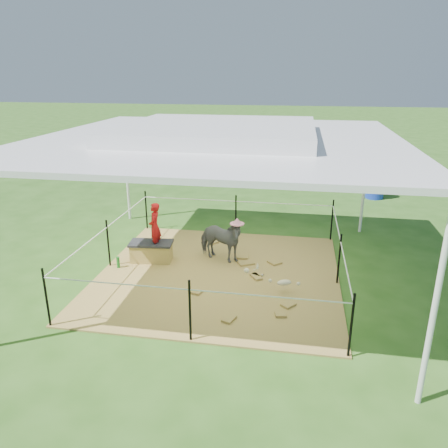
% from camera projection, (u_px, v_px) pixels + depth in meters
% --- Properties ---
extents(ground, '(90.00, 90.00, 0.00)m').
position_uv_depth(ground, '(219.00, 275.00, 8.53)').
color(ground, '#2D5919').
rests_on(ground, ground).
extents(hay_patch, '(4.60, 4.60, 0.03)m').
position_uv_depth(hay_patch, '(219.00, 274.00, 8.53)').
color(hay_patch, brown).
rests_on(hay_patch, ground).
extents(canopy_tent, '(6.30, 6.30, 2.90)m').
position_uv_depth(canopy_tent, '(218.00, 136.00, 7.64)').
color(canopy_tent, silver).
rests_on(canopy_tent, ground).
extents(rope_fence, '(4.54, 4.54, 1.00)m').
position_uv_depth(rope_fence, '(219.00, 244.00, 8.32)').
color(rope_fence, black).
rests_on(rope_fence, ground).
extents(straw_bale, '(0.86, 0.50, 0.36)m').
position_uv_depth(straw_bale, '(152.00, 252.00, 9.06)').
color(straw_bale, olive).
rests_on(straw_bale, hay_patch).
extents(dark_cloth, '(0.92, 0.55, 0.05)m').
position_uv_depth(dark_cloth, '(151.00, 243.00, 8.99)').
color(dark_cloth, black).
rests_on(dark_cloth, straw_bale).
extents(woman, '(0.27, 0.38, 0.99)m').
position_uv_depth(woman, '(154.00, 222.00, 8.82)').
color(woman, '#AA1012').
rests_on(woman, straw_bale).
extents(green_bottle, '(0.07, 0.07, 0.23)m').
position_uv_depth(green_bottle, '(118.00, 262.00, 8.75)').
color(green_bottle, '#186E20').
rests_on(green_bottle, hay_patch).
extents(pony, '(1.18, 0.84, 0.91)m').
position_uv_depth(pony, '(220.00, 240.00, 8.97)').
color(pony, '#454449').
rests_on(pony, hay_patch).
extents(pink_hat, '(0.28, 0.28, 0.13)m').
position_uv_depth(pink_hat, '(220.00, 216.00, 8.79)').
color(pink_hat, pink).
rests_on(pink_hat, pony).
extents(foal, '(0.91, 0.71, 0.44)m').
position_uv_depth(foal, '(284.00, 281.00, 7.72)').
color(foal, '#BEAD8B').
rests_on(foal, hay_patch).
extents(trash_barrel, '(0.64, 0.64, 0.85)m').
position_uv_depth(trash_barrel, '(375.00, 185.00, 13.57)').
color(trash_barrel, '#1833B5').
rests_on(trash_barrel, ground).
extents(picnic_table_near, '(1.97, 1.77, 0.67)m').
position_uv_depth(picnic_table_near, '(319.00, 174.00, 15.42)').
color(picnic_table_near, '#52351C').
rests_on(picnic_table_near, ground).
extents(picnic_table_far, '(1.65, 1.24, 0.66)m').
position_uv_depth(picnic_table_far, '(399.00, 171.00, 15.91)').
color(picnic_table_far, brown).
rests_on(picnic_table_far, ground).
extents(distant_person, '(0.78, 0.71, 1.31)m').
position_uv_depth(distant_person, '(324.00, 169.00, 14.62)').
color(distant_person, '#348AC4').
rests_on(distant_person, ground).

